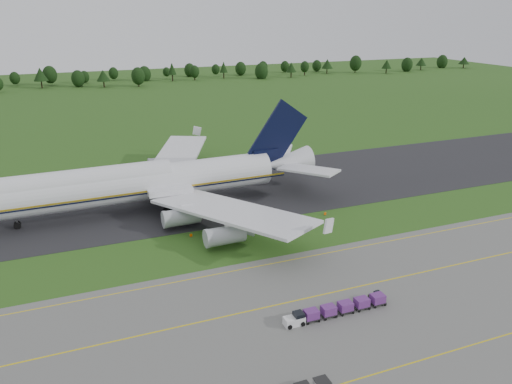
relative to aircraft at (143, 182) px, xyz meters
name	(u,v)px	position (x,y,z in m)	size (l,w,h in m)	color
ground	(236,243)	(12.91, -23.19, -6.28)	(600.00, 600.00, 0.00)	#285018
apron	(324,351)	(12.91, -57.19, -6.25)	(300.00, 52.00, 0.06)	#60605C
taxiway	(196,195)	(12.91, 4.81, -6.24)	(300.00, 40.00, 0.08)	black
apron_markings	(300,321)	(12.91, -50.17, -6.21)	(300.00, 30.20, 0.01)	yellow
tree_line	(110,76)	(14.34, 196.97, -0.44)	(526.16, 23.42, 11.24)	black
aircraft	(143,182)	(0.00, 0.00, 0.00)	(77.94, 76.33, 21.99)	white
baggage_train	(335,309)	(18.28, -50.56, -5.33)	(16.19, 1.72, 1.65)	white
utility_cart	(376,298)	(25.77, -49.73, -5.66)	(2.22, 1.50, 1.14)	#2C3323
edge_markers	(261,224)	(20.49, -17.39, -6.00)	(29.85, 0.30, 0.60)	#EB5307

